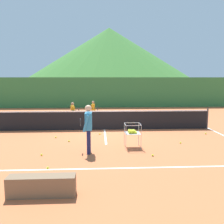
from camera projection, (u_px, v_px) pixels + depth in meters
name	position (u px, v px, depth m)	size (l,w,h in m)	color
ground_plane	(104.00, 130.00, 12.44)	(120.00, 120.00, 0.00)	#BC6038
line_baseline_near	(109.00, 168.00, 7.15)	(10.77, 0.08, 0.01)	white
line_baseline_far	(103.00, 113.00, 18.18)	(10.77, 0.08, 0.01)	white
line_sideline_east	(209.00, 128.00, 12.73)	(0.08, 11.16, 0.01)	white
line_service_center	(104.00, 130.00, 12.44)	(0.08, 5.56, 0.01)	white
tennis_net	(104.00, 120.00, 12.37)	(10.66, 0.08, 1.05)	#333338
instructor	(88.00, 124.00, 8.51)	(0.43, 0.77, 1.69)	#191E4C
student_0	(73.00, 111.00, 13.58)	(0.52, 0.55, 1.26)	black
student_1	(93.00, 109.00, 14.84)	(0.40, 0.62, 1.22)	silver
ball_cart	(132.00, 132.00, 9.24)	(0.58, 0.58, 0.90)	#B7B7BC
tennis_ball_0	(100.00, 134.00, 11.38)	(0.07, 0.07, 0.07)	yellow
tennis_ball_1	(206.00, 133.00, 11.45)	(0.07, 0.07, 0.07)	yellow
tennis_ball_2	(181.00, 143.00, 9.83)	(0.07, 0.07, 0.07)	yellow
tennis_ball_3	(153.00, 155.00, 8.26)	(0.07, 0.07, 0.07)	yellow
tennis_ball_4	(48.00, 168.00, 7.11)	(0.07, 0.07, 0.07)	yellow
tennis_ball_5	(42.00, 155.00, 8.31)	(0.07, 0.07, 0.07)	yellow
tennis_ball_6	(69.00, 141.00, 10.09)	(0.07, 0.07, 0.07)	yellow
tennis_ball_8	(56.00, 137.00, 10.75)	(0.07, 0.07, 0.07)	yellow
windscreen_fence	(102.00, 93.00, 21.42)	(23.70, 0.08, 2.62)	#33753D
courtside_bench	(42.00, 186.00, 5.49)	(1.50, 0.36, 0.46)	brown
hill_0	(109.00, 57.00, 79.72)	(58.80, 58.80, 18.30)	#38702D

